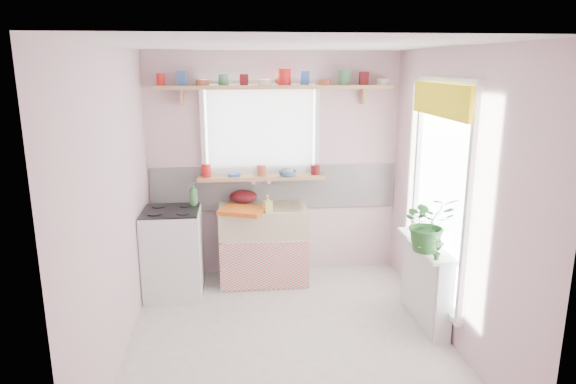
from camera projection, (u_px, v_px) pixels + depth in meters
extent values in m
plane|color=silver|center=(289.00, 339.00, 4.53)|extent=(3.20, 3.20, 0.00)
plane|color=white|center=(289.00, 45.00, 3.92)|extent=(3.20, 3.20, 0.00)
plane|color=beige|center=(274.00, 165.00, 5.77)|extent=(2.80, 0.00, 2.80)
plane|color=beige|center=(322.00, 282.00, 2.68)|extent=(2.80, 0.00, 2.80)
plane|color=beige|center=(115.00, 207.00, 4.08)|extent=(0.00, 3.20, 3.20)
plane|color=beige|center=(452.00, 198.00, 4.37)|extent=(0.00, 3.20, 3.20)
cube|color=white|center=(274.00, 187.00, 5.81)|extent=(2.74, 0.03, 0.50)
cube|color=#C88191|center=(274.00, 204.00, 5.86)|extent=(2.74, 0.02, 0.12)
cube|color=white|center=(260.00, 130.00, 5.65)|extent=(1.20, 0.01, 1.00)
cube|color=white|center=(261.00, 131.00, 5.59)|extent=(1.15, 0.02, 0.95)
cube|color=white|center=(443.00, 192.00, 4.56)|extent=(0.01, 1.10, 1.90)
cube|color=yellow|center=(440.00, 100.00, 4.35)|extent=(0.03, 1.20, 0.28)
cube|color=white|center=(263.00, 257.00, 5.70)|extent=(0.85, 0.55, 0.55)
cube|color=#D24B3E|center=(265.00, 266.00, 5.43)|extent=(0.95, 0.02, 0.53)
cube|color=beige|center=(263.00, 220.00, 5.60)|extent=(0.95, 0.55, 0.30)
cylinder|color=silver|center=(261.00, 179.00, 5.74)|extent=(0.03, 0.22, 0.03)
cube|color=white|center=(173.00, 253.00, 5.32)|extent=(0.58, 0.58, 0.90)
cube|color=black|center=(171.00, 211.00, 5.21)|extent=(0.56, 0.56, 0.02)
cylinder|color=black|center=(155.00, 214.00, 5.06)|extent=(0.14, 0.14, 0.01)
cylinder|color=black|center=(183.00, 213.00, 5.09)|extent=(0.14, 0.14, 0.01)
cylinder|color=black|center=(159.00, 206.00, 5.33)|extent=(0.14, 0.14, 0.01)
cylinder|color=black|center=(186.00, 206.00, 5.36)|extent=(0.14, 0.14, 0.01)
cube|color=white|center=(426.00, 284.00, 4.76)|extent=(0.15, 0.90, 0.75)
cube|color=white|center=(425.00, 245.00, 4.67)|extent=(0.22, 0.95, 0.03)
cube|color=tan|center=(262.00, 177.00, 5.66)|extent=(1.40, 0.22, 0.04)
cube|color=tan|center=(275.00, 87.00, 5.43)|extent=(2.52, 0.24, 0.04)
cylinder|color=red|center=(161.00, 80.00, 5.29)|extent=(0.11, 0.11, 0.12)
cylinder|color=#3359A5|center=(182.00, 80.00, 5.32)|extent=(0.11, 0.11, 0.12)
cylinder|color=#A55133|center=(203.00, 82.00, 5.34)|extent=(0.11, 0.11, 0.06)
cylinder|color=#3F7F4C|center=(223.00, 79.00, 5.36)|extent=(0.11, 0.11, 0.12)
cylinder|color=#590F14|center=(244.00, 79.00, 5.38)|extent=(0.11, 0.11, 0.12)
cylinder|color=silver|center=(264.00, 82.00, 5.41)|extent=(0.11, 0.11, 0.06)
cylinder|color=red|center=(285.00, 79.00, 5.42)|extent=(0.11, 0.11, 0.12)
cylinder|color=#3359A5|center=(305.00, 79.00, 5.44)|extent=(0.11, 0.11, 0.12)
cylinder|color=#A55133|center=(325.00, 82.00, 5.47)|extent=(0.11, 0.11, 0.06)
cylinder|color=#3F7F4C|center=(344.00, 79.00, 5.49)|extent=(0.11, 0.11, 0.12)
cylinder|color=#590F14|center=(364.00, 79.00, 5.51)|extent=(0.11, 0.11, 0.12)
cylinder|color=silver|center=(383.00, 82.00, 5.54)|extent=(0.11, 0.11, 0.06)
cylinder|color=red|center=(205.00, 171.00, 5.58)|extent=(0.11, 0.11, 0.12)
cylinder|color=#3359A5|center=(233.00, 171.00, 5.61)|extent=(0.11, 0.11, 0.12)
cylinder|color=#A55133|center=(261.00, 173.00, 5.65)|extent=(0.11, 0.11, 0.06)
cylinder|color=#3F7F4C|center=(289.00, 170.00, 5.68)|extent=(0.11, 0.11, 0.12)
cylinder|color=#590F14|center=(317.00, 169.00, 5.71)|extent=(0.11, 0.11, 0.12)
cube|color=#D35812|center=(242.00, 211.00, 5.34)|extent=(0.53, 0.47, 0.04)
ellipsoid|color=#520E12|center=(243.00, 197.00, 5.72)|extent=(0.36, 0.36, 0.14)
imported|color=#265C24|center=(428.00, 223.00, 4.42)|extent=(0.46, 0.41, 0.50)
imported|color=silver|center=(425.00, 245.00, 4.51)|extent=(0.33, 0.33, 0.07)
imported|color=#2F6428|center=(437.00, 248.00, 4.25)|extent=(0.12, 0.11, 0.20)
imported|color=#CED45E|center=(268.00, 204.00, 5.35)|extent=(0.10, 0.10, 0.18)
imported|color=beige|center=(288.00, 172.00, 5.63)|extent=(0.14, 0.14, 0.09)
imported|color=teal|center=(288.00, 173.00, 5.62)|extent=(0.25, 0.25, 0.06)
imported|color=#B36137|center=(281.00, 78.00, 5.47)|extent=(0.16, 0.16, 0.15)
imported|color=#418343|center=(193.00, 194.00, 5.36)|extent=(0.12, 0.12, 0.24)
sphere|color=orange|center=(426.00, 239.00, 4.49)|extent=(0.08, 0.08, 0.08)
sphere|color=orange|center=(431.00, 238.00, 4.53)|extent=(0.08, 0.08, 0.08)
sphere|color=orange|center=(419.00, 238.00, 4.51)|extent=(0.08, 0.08, 0.08)
cylinder|color=yellow|center=(430.00, 240.00, 4.44)|extent=(0.18, 0.04, 0.10)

